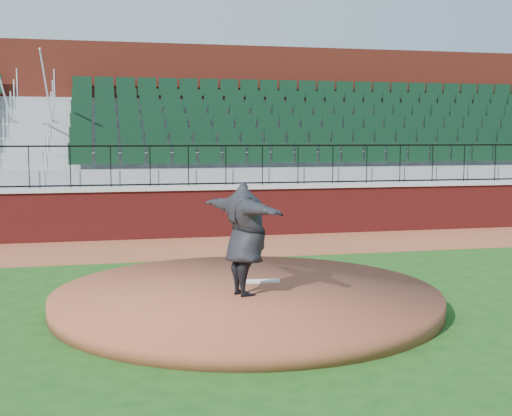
# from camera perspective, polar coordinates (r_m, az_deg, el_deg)

# --- Properties ---
(ground) EXTENTS (90.00, 90.00, 0.00)m
(ground) POSITION_cam_1_polar(r_m,az_deg,el_deg) (10.52, 1.84, -7.91)
(ground) COLOR #1A4714
(ground) RESTS_ON ground
(warning_track) EXTENTS (34.00, 3.20, 0.01)m
(warning_track) POSITION_cam_1_polar(r_m,az_deg,el_deg) (15.69, -3.18, -3.24)
(warning_track) COLOR brown
(warning_track) RESTS_ON ground
(field_wall) EXTENTS (34.00, 0.35, 1.20)m
(field_wall) POSITION_cam_1_polar(r_m,az_deg,el_deg) (17.18, -4.09, -0.44)
(field_wall) COLOR maroon
(field_wall) RESTS_ON ground
(wall_cap) EXTENTS (34.00, 0.45, 0.10)m
(wall_cap) POSITION_cam_1_polar(r_m,az_deg,el_deg) (17.12, -4.10, 1.73)
(wall_cap) COLOR #B7B7B7
(wall_cap) RESTS_ON field_wall
(wall_railing) EXTENTS (34.00, 0.05, 1.00)m
(wall_railing) POSITION_cam_1_polar(r_m,az_deg,el_deg) (17.08, -4.12, 3.57)
(wall_railing) COLOR black
(wall_railing) RESTS_ON wall_cap
(seating_stands) EXTENTS (34.00, 5.10, 4.60)m
(seating_stands) POSITION_cam_1_polar(r_m,az_deg,el_deg) (19.77, -5.34, 5.34)
(seating_stands) COLOR gray
(seating_stands) RESTS_ON ground
(concourse_wall) EXTENTS (34.00, 0.50, 5.50)m
(concourse_wall) POSITION_cam_1_polar(r_m,az_deg,el_deg) (22.55, -6.29, 6.56)
(concourse_wall) COLOR maroon
(concourse_wall) RESTS_ON ground
(pitchers_mound) EXTENTS (5.75, 5.75, 0.25)m
(pitchers_mound) POSITION_cam_1_polar(r_m,az_deg,el_deg) (10.22, -0.79, -7.59)
(pitchers_mound) COLOR brown
(pitchers_mound) RESTS_ON ground
(pitching_rubber) EXTENTS (0.57, 0.21, 0.04)m
(pitching_rubber) POSITION_cam_1_polar(r_m,az_deg,el_deg) (10.72, 0.50, -6.16)
(pitching_rubber) COLOR white
(pitching_rubber) RESTS_ON pitchers_mound
(pitcher) EXTENTS (1.19, 2.09, 1.65)m
(pitcher) POSITION_cam_1_polar(r_m,az_deg,el_deg) (9.72, -0.92, -2.61)
(pitcher) COLOR black
(pitcher) RESTS_ON pitchers_mound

